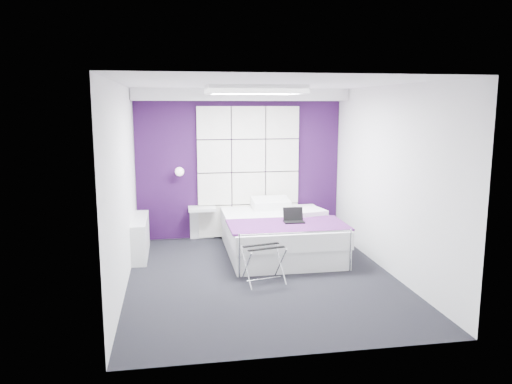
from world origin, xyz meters
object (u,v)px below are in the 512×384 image
(bed, at_px, (280,234))
(nightstand, at_px, (202,209))
(radiator, at_px, (140,237))
(luggage_rack, at_px, (264,265))
(wall_lamp, at_px, (179,171))
(laptop, at_px, (293,218))

(bed, height_order, nightstand, bed)
(radiator, height_order, nightstand, radiator)
(bed, bearing_deg, luggage_rack, -110.89)
(wall_lamp, xyz_separation_m, luggage_rack, (1.03, -2.29, -0.97))
(bed, bearing_deg, nightstand, 141.54)
(nightstand, xyz_separation_m, luggage_rack, (0.67, -2.25, -0.32))
(nightstand, height_order, laptop, laptop)
(bed, bearing_deg, laptop, -73.51)
(bed, bearing_deg, radiator, 174.50)
(wall_lamp, distance_m, bed, 2.03)
(luggage_rack, bearing_deg, wall_lamp, 102.05)
(bed, xyz_separation_m, laptop, (0.12, -0.41, 0.33))
(laptop, bearing_deg, bed, 108.08)
(wall_lamp, bearing_deg, luggage_rack, -65.65)
(radiator, height_order, luggage_rack, radiator)
(bed, relative_size, nightstand, 4.54)
(nightstand, distance_m, luggage_rack, 2.36)
(radiator, bearing_deg, bed, -5.50)
(bed, relative_size, laptop, 7.00)
(wall_lamp, height_order, luggage_rack, wall_lamp)
(wall_lamp, xyz_separation_m, bed, (1.54, -0.97, -0.91))
(nightstand, bearing_deg, bed, -38.46)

